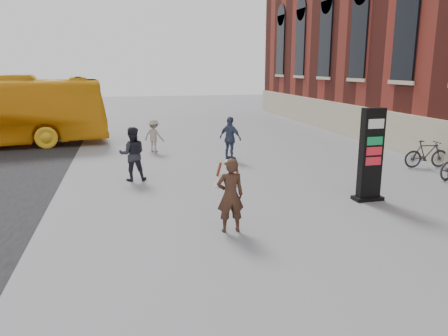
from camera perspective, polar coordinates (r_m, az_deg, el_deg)
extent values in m
plane|color=#9E9EA3|center=(10.84, 2.81, -7.68)|extent=(100.00, 100.00, 0.00)
cube|color=beige|center=(20.14, 24.75, 3.48)|extent=(0.18, 44.00, 1.80)
cube|color=black|center=(13.30, 18.62, 1.63)|extent=(0.66, 0.29, 2.71)
cube|color=black|center=(13.61, 18.22, -3.75)|extent=(0.88, 0.46, 0.11)
cube|color=white|center=(13.16, 18.91, 5.57)|extent=(0.50, 0.32, 0.27)
cube|color=#0F6837|center=(13.23, 18.75, 3.47)|extent=(0.50, 0.32, 0.24)
cube|color=#AB1723|center=(13.28, 18.66, 2.23)|extent=(0.50, 0.32, 0.24)
cube|color=#AB1723|center=(13.33, 18.57, 0.99)|extent=(0.50, 0.32, 0.24)
imported|color=#371F15|center=(10.27, 0.83, -3.59)|extent=(0.65, 0.43, 1.79)
cylinder|color=white|center=(10.07, 0.84, 0.84)|extent=(0.25, 0.25, 0.06)
cone|color=white|center=(10.48, 1.65, -1.43)|extent=(0.25, 0.24, 0.43)
cylinder|color=maroon|center=(10.41, 1.66, -0.04)|extent=(0.14, 0.14, 0.37)
cone|color=white|center=(10.38, -0.65, -1.56)|extent=(0.25, 0.24, 0.43)
cylinder|color=maroon|center=(10.32, -0.65, -0.15)|extent=(0.14, 0.14, 0.37)
imported|color=#24242D|center=(15.26, -11.87, 1.80)|extent=(0.91, 0.71, 1.86)
imported|color=gray|center=(20.30, -9.14, 4.18)|extent=(1.13, 1.01, 1.51)
imported|color=#3D4865|center=(18.31, 0.83, 3.88)|extent=(1.04, 1.10, 1.82)
imported|color=#24242A|center=(18.68, 24.95, 1.67)|extent=(1.83, 0.71, 1.07)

